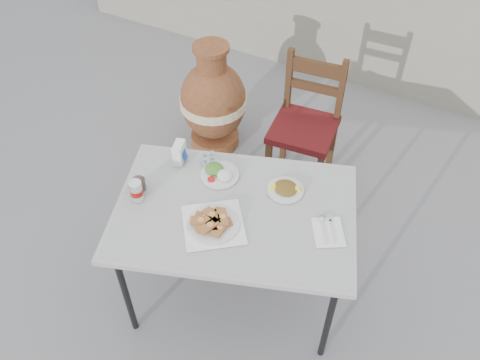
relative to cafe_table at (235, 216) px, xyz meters
The scene contains 13 objects.
ground 0.69m from the cafe_table, 29.24° to the right, with size 80.00×80.00×0.00m, color slate.
cafe_table is the anchor object (origin of this frame).
pide_plate 0.16m from the cafe_table, 108.65° to the right, with size 0.39×0.39×0.06m.
salad_rice_plate 0.25m from the cafe_table, 136.80° to the left, with size 0.20×0.20×0.05m.
salad_chopped_plate 0.29m from the cafe_table, 53.90° to the left, with size 0.18×0.18×0.04m.
soda_can 0.49m from the cafe_table, 160.66° to the right, with size 0.06×0.06×0.11m.
cola_glass 0.51m from the cafe_table, 168.66° to the right, with size 0.07×0.07×0.10m.
napkin_holder 0.46m from the cafe_table, 158.05° to the left, with size 0.08×0.11×0.11m.
condiment_caddy 0.36m from the cafe_table, 139.60° to the left, with size 0.12×0.12×0.07m.
cutlery_napkin 0.45m from the cafe_table, 11.67° to the left, with size 0.21×0.22×0.01m.
chair 1.06m from the cafe_table, 92.08° to the left, with size 0.44×0.44×0.90m.
terracotta_urn 1.32m from the cafe_table, 124.96° to the left, with size 0.48×0.48×0.83m.
back_wall 2.41m from the cafe_table, 85.74° to the left, with size 6.00×0.25×1.20m, color gray.
Camera 1 is at (0.59, -1.30, 2.57)m, focal length 38.00 mm.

